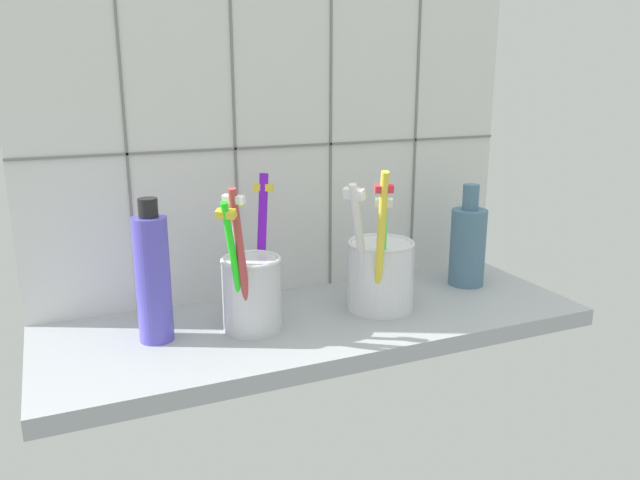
{
  "coord_description": "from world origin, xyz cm",
  "views": [
    {
      "loc": [
        -27.87,
        -64.35,
        30.43
      ],
      "look_at": [
        0.0,
        -0.32,
        11.65
      ],
      "focal_mm": 35.6,
      "sensor_mm": 36.0,
      "label": 1
    }
  ],
  "objects": [
    {
      "name": "toothbrush_cup_left",
      "position": [
        -8.24,
        -0.34,
        6.96
      ],
      "size": [
        9.13,
        10.75,
        17.14
      ],
      "color": "silver",
      "rests_on": "counter_slab"
    },
    {
      "name": "tile_wall_back",
      "position": [
        0.0,
        12.0,
        22.5
      ],
      "size": [
        64.0,
        2.2,
        45.0
      ],
      "color": "silver",
      "rests_on": "ground"
    },
    {
      "name": "ceramic_vase",
      "position": [
        23.4,
        3.33,
        7.64
      ],
      "size": [
        4.77,
        4.77,
        13.81
      ],
      "color": "slate",
      "rests_on": "counter_slab"
    },
    {
      "name": "soap_bottle",
      "position": [
        -18.64,
        1.35,
        9.17
      ],
      "size": [
        3.71,
        3.71,
        15.68
      ],
      "color": "#554CCB",
      "rests_on": "counter_slab"
    },
    {
      "name": "toothbrush_cup_right",
      "position": [
        7.97,
        -0.53,
        6.78
      ],
      "size": [
        10.31,
        10.53,
        18.15
      ],
      "color": "silver",
      "rests_on": "counter_slab"
    },
    {
      "name": "counter_slab",
      "position": [
        0.0,
        0.0,
        1.0
      ],
      "size": [
        64.0,
        22.0,
        2.0
      ],
      "primitive_type": "cube",
      "color": "#9EA3A8",
      "rests_on": "ground"
    }
  ]
}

